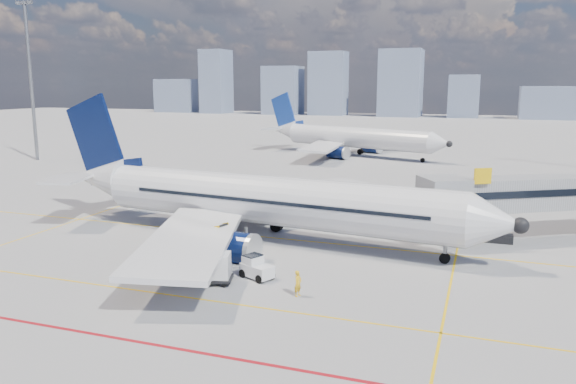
% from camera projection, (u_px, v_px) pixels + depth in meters
% --- Properties ---
extents(ground, '(420.00, 420.00, 0.00)m').
position_uv_depth(ground, '(239.00, 268.00, 38.75)').
color(ground, '#939396').
rests_on(ground, ground).
extents(apron_markings, '(90.00, 35.12, 0.01)m').
position_uv_depth(apron_markings, '(205.00, 286.00, 35.31)').
color(apron_markings, '#E2AE0B').
rests_on(apron_markings, ground).
extents(floodlight_mast_nw, '(3.20, 0.61, 25.45)m').
position_uv_depth(floodlight_mast_nw, '(31.00, 77.00, 91.19)').
color(floodlight_mast_nw, slate).
rests_on(floodlight_mast_nw, ground).
extents(distant_skyline, '(242.50, 15.52, 26.97)m').
position_uv_depth(distant_skyline, '(405.00, 90.00, 217.74)').
color(distant_skyline, slate).
rests_on(distant_skyline, ground).
extents(main_aircraft, '(40.77, 35.46, 11.93)m').
position_uv_depth(main_aircraft, '(254.00, 200.00, 45.76)').
color(main_aircraft, silver).
rests_on(main_aircraft, ground).
extents(second_aircraft, '(36.13, 30.67, 10.99)m').
position_uv_depth(second_aircraft, '(350.00, 137.00, 99.10)').
color(second_aircraft, silver).
rests_on(second_aircraft, ground).
extents(baggage_tug, '(2.50, 2.08, 1.52)m').
position_uv_depth(baggage_tug, '(256.00, 267.00, 36.65)').
color(baggage_tug, silver).
rests_on(baggage_tug, ground).
extents(cargo_dolly, '(3.88, 2.55, 1.96)m').
position_uv_depth(cargo_dolly, '(204.00, 267.00, 35.62)').
color(cargo_dolly, black).
rests_on(cargo_dolly, ground).
extents(belt_loader, '(6.18, 2.52, 2.48)m').
position_uv_depth(belt_loader, '(186.00, 241.00, 43.00)').
color(belt_loader, black).
rests_on(belt_loader, ground).
extents(ramp_worker, '(0.51, 0.66, 1.59)m').
position_uv_depth(ramp_worker, '(298.00, 283.00, 33.48)').
color(ramp_worker, gold).
rests_on(ramp_worker, ground).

